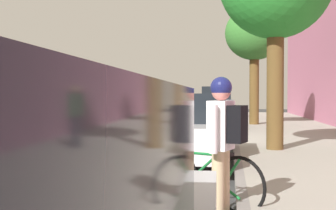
{
  "coord_description": "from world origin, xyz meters",
  "views": [
    {
      "loc": [
        1.36,
        -13.25,
        1.49
      ],
      "look_at": [
        0.49,
        -7.04,
        1.35
      ],
      "focal_mm": 47.08,
      "sensor_mm": 36.0,
      "label": 1
    }
  ],
  "objects_px": {
    "street_tree_mid_block": "(254,35)",
    "parked_sedan_dark_blue_mid": "(206,113)",
    "parked_sedan_white_second": "(186,129)",
    "bicycle_at_curb": "(207,179)",
    "parked_suv_grey_far": "(216,103)",
    "cyclist_with_backpack": "(223,132)"
  },
  "relations": [
    {
      "from": "street_tree_mid_block",
      "to": "parked_sedan_dark_blue_mid",
      "type": "bearing_deg",
      "value": -132.96
    },
    {
      "from": "parked_sedan_white_second",
      "to": "bicycle_at_curb",
      "type": "bearing_deg",
      "value": -80.48
    },
    {
      "from": "parked_suv_grey_far",
      "to": "cyclist_with_backpack",
      "type": "xyz_separation_m",
      "value": [
        0.75,
        -21.73,
        0.02
      ]
    },
    {
      "from": "parked_sedan_white_second",
      "to": "bicycle_at_curb",
      "type": "distance_m",
      "value": 3.91
    },
    {
      "from": "street_tree_mid_block",
      "to": "cyclist_with_backpack",
      "type": "bearing_deg",
      "value": -94.45
    },
    {
      "from": "parked_sedan_dark_blue_mid",
      "to": "parked_suv_grey_far",
      "type": "bearing_deg",
      "value": 89.16
    },
    {
      "from": "parked_sedan_white_second",
      "to": "bicycle_at_curb",
      "type": "relative_size",
      "value": 2.97
    },
    {
      "from": "parked_sedan_white_second",
      "to": "parked_sedan_dark_blue_mid",
      "type": "bearing_deg",
      "value": 90.06
    },
    {
      "from": "parked_suv_grey_far",
      "to": "bicycle_at_curb",
      "type": "relative_size",
      "value": 3.18
    },
    {
      "from": "parked_sedan_dark_blue_mid",
      "to": "parked_suv_grey_far",
      "type": "height_order",
      "value": "parked_suv_grey_far"
    },
    {
      "from": "parked_suv_grey_far",
      "to": "bicycle_at_curb",
      "type": "xyz_separation_m",
      "value": [
        0.52,
        -21.27,
        -0.63
      ]
    },
    {
      "from": "parked_sedan_dark_blue_mid",
      "to": "street_tree_mid_block",
      "type": "xyz_separation_m",
      "value": [
        2.05,
        2.2,
        3.46
      ]
    },
    {
      "from": "parked_sedan_dark_blue_mid",
      "to": "parked_suv_grey_far",
      "type": "distance_m",
      "value": 8.91
    },
    {
      "from": "bicycle_at_curb",
      "to": "cyclist_with_backpack",
      "type": "height_order",
      "value": "cyclist_with_backpack"
    },
    {
      "from": "parked_suv_grey_far",
      "to": "bicycle_at_curb",
      "type": "bearing_deg",
      "value": -88.59
    },
    {
      "from": "parked_suv_grey_far",
      "to": "bicycle_at_curb",
      "type": "height_order",
      "value": "parked_suv_grey_far"
    },
    {
      "from": "parked_sedan_white_second",
      "to": "parked_sedan_dark_blue_mid",
      "type": "relative_size",
      "value": 0.99
    },
    {
      "from": "parked_sedan_dark_blue_mid",
      "to": "cyclist_with_backpack",
      "type": "xyz_separation_m",
      "value": [
        0.88,
        -12.82,
        0.29
      ]
    },
    {
      "from": "bicycle_at_curb",
      "to": "street_tree_mid_block",
      "type": "bearing_deg",
      "value": 84.54
    },
    {
      "from": "parked_sedan_white_second",
      "to": "parked_sedan_dark_blue_mid",
      "type": "xyz_separation_m",
      "value": [
        -0.01,
        8.52,
        0.0
      ]
    },
    {
      "from": "cyclist_with_backpack",
      "to": "street_tree_mid_block",
      "type": "distance_m",
      "value": 15.4
    },
    {
      "from": "parked_sedan_white_second",
      "to": "street_tree_mid_block",
      "type": "bearing_deg",
      "value": 79.24
    }
  ]
}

